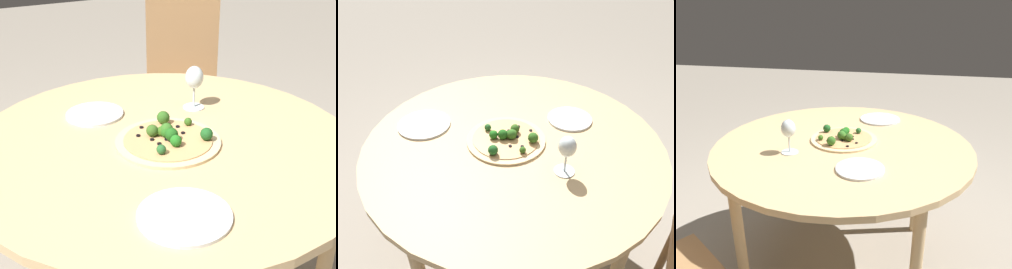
{
  "view_description": "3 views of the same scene",
  "coord_description": "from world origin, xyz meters",
  "views": [
    {
      "loc": [
        1.19,
        -0.6,
        1.45
      ],
      "look_at": [
        0.03,
        0.0,
        0.78
      ],
      "focal_mm": 50.0,
      "sensor_mm": 36.0,
      "label": 1
    },
    {
      "loc": [
        0.12,
        1.11,
        1.59
      ],
      "look_at": [
        0.03,
        0.0,
        0.78
      ],
      "focal_mm": 35.0,
      "sensor_mm": 36.0,
      "label": 2
    },
    {
      "loc": [
        -1.47,
        -0.33,
        1.37
      ],
      "look_at": [
        0.03,
        0.0,
        0.78
      ],
      "focal_mm": 35.0,
      "sensor_mm": 36.0,
      "label": 3
    }
  ],
  "objects": [
    {
      "name": "ground_plane",
      "position": [
        0.0,
        0.0,
        0.0
      ],
      "size": [
        12.0,
        12.0,
        0.0
      ],
      "primitive_type": "plane",
      "color": "gray"
    },
    {
      "name": "dining_table",
      "position": [
        0.0,
        0.0,
        0.68
      ],
      "size": [
        1.26,
        1.26,
        0.75
      ],
      "color": "tan",
      "rests_on": "ground_plane"
    },
    {
      "name": "pizza",
      "position": [
        0.03,
        0.0,
        0.76
      ],
      "size": [
        0.34,
        0.34,
        0.06
      ],
      "color": "#DBBC89",
      "rests_on": "dining_table"
    },
    {
      "name": "wine_glass",
      "position": [
        -0.17,
        0.21,
        0.86
      ],
      "size": [
        0.08,
        0.08,
        0.16
      ],
      "color": "silver",
      "rests_on": "dining_table"
    },
    {
      "name": "plate_near",
      "position": [
        -0.28,
        -0.14,
        0.75
      ],
      "size": [
        0.2,
        0.2,
        0.01
      ],
      "color": "silver",
      "rests_on": "dining_table"
    },
    {
      "name": "plate_far",
      "position": [
        0.39,
        -0.14,
        0.75
      ],
      "size": [
        0.24,
        0.24,
        0.01
      ],
      "color": "silver",
      "rests_on": "dining_table"
    }
  ]
}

